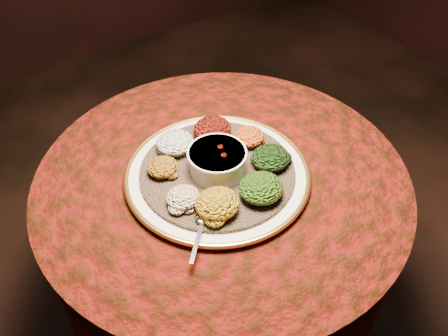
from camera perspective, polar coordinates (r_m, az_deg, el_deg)
table at (r=1.40m, az=-0.21°, el=-6.20°), size 0.96×0.96×0.73m
platter at (r=1.26m, az=-0.77°, el=-0.77°), size 0.48×0.48×0.02m
injera at (r=1.25m, az=-0.77°, el=-0.42°), size 0.41×0.41×0.01m
stew_bowl at (r=1.22m, az=-0.79°, el=0.93°), size 0.15×0.15×0.06m
spoon at (r=1.13m, az=-2.48°, el=-6.20°), size 0.11×0.11×0.01m
portion_ayib at (r=1.30m, az=-5.62°, el=2.91°), size 0.10×0.09×0.05m
portion_kitfo at (r=1.33m, az=-1.34°, el=4.52°), size 0.10×0.10×0.05m
portion_tikil at (r=1.32m, az=2.87°, el=3.60°), size 0.08×0.08×0.04m
portion_gomen at (r=1.25m, az=5.34°, el=1.18°), size 0.10×0.09×0.05m
portion_mixveg at (r=1.17m, az=4.25°, el=-2.30°), size 0.11×0.10×0.05m
portion_kik at (r=1.14m, az=-0.77°, el=-4.09°), size 0.10×0.10×0.05m
portion_timatim at (r=1.16m, az=-4.69°, el=-3.36°), size 0.08×0.08×0.04m
portion_shiro at (r=1.24m, az=-7.03°, el=0.11°), size 0.08×0.07×0.04m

